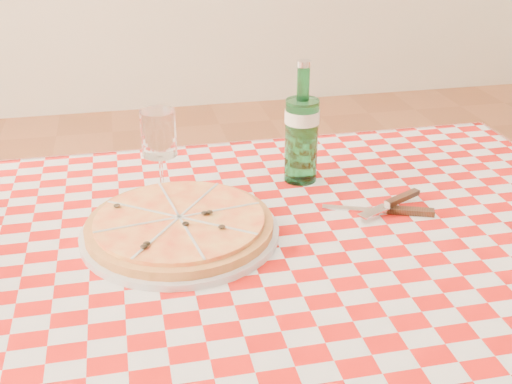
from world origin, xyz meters
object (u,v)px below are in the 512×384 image
dining_table (274,284)px  wine_glass (160,153)px  pizza_plate (180,224)px  water_bottle (302,123)px

dining_table → wine_glass: size_ratio=7.03×
pizza_plate → wine_glass: wine_glass is taller
wine_glass → dining_table: bearing=-50.5°
wine_glass → pizza_plate: bearing=-84.7°
water_bottle → wine_glass: bearing=-179.0°
dining_table → wine_glass: 0.33m
pizza_plate → water_bottle: (0.27, 0.18, 0.10)m
water_bottle → wine_glass: 0.28m
pizza_plate → dining_table: bearing=-14.2°
pizza_plate → wine_glass: size_ratio=2.01×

